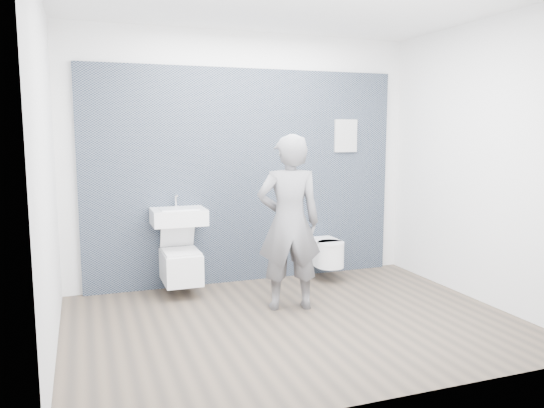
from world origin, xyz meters
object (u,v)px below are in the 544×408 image
object	(u,v)px
washbasin	(179,216)
visitor	(289,223)
toilet_square	(181,264)
toilet_rounded	(326,253)

from	to	relation	value
washbasin	visitor	distance (m)	1.24
washbasin	toilet_square	xyz separation A→B (m)	(-0.00, -0.06, -0.51)
washbasin	toilet_square	distance (m)	0.51
visitor	washbasin	bearing A→B (deg)	-31.36
washbasin	toilet_rounded	size ratio (longest dim) A/B	1.02
visitor	toilet_rounded	bearing A→B (deg)	-123.08
washbasin	toilet_square	size ratio (longest dim) A/B	0.78
toilet_square	toilet_rounded	bearing A→B (deg)	-0.09
toilet_square	toilet_rounded	xyz separation A→B (m)	(1.69, -0.00, -0.01)
washbasin	visitor	bearing A→B (deg)	-42.99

